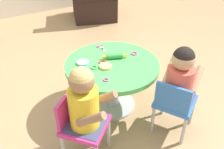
{
  "coord_description": "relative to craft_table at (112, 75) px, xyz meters",
  "views": [
    {
      "loc": [
        -0.92,
        -1.56,
        1.59
      ],
      "look_at": [
        0.0,
        0.0,
        0.36
      ],
      "focal_mm": 39.01,
      "sensor_mm": 36.0,
      "label": 1
    }
  ],
  "objects": [
    {
      "name": "cookie_cutter_2",
      "position": [
        0.26,
        0.03,
        0.13
      ],
      "size": [
        0.06,
        0.06,
        0.01
      ],
      "primitive_type": "torus",
      "color": "#D83FA5",
      "rests_on": "craft_table"
    },
    {
      "name": "seated_child_left",
      "position": [
        -0.45,
        -0.39,
        0.17
      ],
      "size": [
        0.43,
        0.44,
        0.51
      ],
      "color": "#3F4772",
      "rests_on": "ground"
    },
    {
      "name": "playdough_blob_1",
      "position": [
        -0.22,
        0.12,
        0.13
      ],
      "size": [
        0.11,
        0.11,
        0.02
      ],
      "primitive_type": "cylinder",
      "color": "#8CCCF2",
      "rests_on": "craft_table"
    },
    {
      "name": "craft_table",
      "position": [
        0.0,
        0.0,
        0.0
      ],
      "size": [
        0.83,
        0.83,
        0.48
      ],
      "color": "silver",
      "rests_on": "ground"
    },
    {
      "name": "seated_child_right",
      "position": [
        0.3,
        -0.51,
        0.17
      ],
      "size": [
        0.43,
        0.4,
        0.51
      ],
      "color": "#3F4772",
      "rests_on": "ground"
    },
    {
      "name": "craft_scissors",
      "position": [
        0.05,
        0.3,
        0.13
      ],
      "size": [
        0.08,
        0.14,
        0.01
      ],
      "color": "silver",
      "rests_on": "craft_table"
    },
    {
      "name": "armchair_dark",
      "position": [
        0.92,
        2.15,
        -0.05
      ],
      "size": [
        0.9,
        0.91,
        0.85
      ],
      "color": "black",
      "rests_on": "ground"
    },
    {
      "name": "child_chair_left",
      "position": [
        -0.47,
        -0.36,
        -0.05
      ],
      "size": [
        0.42,
        0.42,
        0.54
      ],
      "color": "#B7B7BC",
      "rests_on": "ground"
    },
    {
      "name": "ground_plane",
      "position": [
        0.0,
        0.0,
        -0.36
      ],
      "size": [
        10.0,
        10.0,
        0.0
      ],
      "primitive_type": "plane",
      "color": "tan"
    },
    {
      "name": "cookie_cutter_3",
      "position": [
        -0.07,
        0.05,
        0.13
      ],
      "size": [
        0.07,
        0.07,
        0.01
      ],
      "primitive_type": "torus",
      "color": "red",
      "rests_on": "craft_table"
    },
    {
      "name": "playdough_blob_0",
      "position": [
        -0.08,
        -0.03,
        0.13
      ],
      "size": [
        0.11,
        0.11,
        0.02
      ],
      "primitive_type": "cylinder",
      "color": "#F2CC72",
      "rests_on": "craft_table"
    },
    {
      "name": "cookie_cutter_0",
      "position": [
        -0.17,
        0.01,
        0.13
      ],
      "size": [
        0.06,
        0.06,
        0.01
      ],
      "primitive_type": "torus",
      "color": "#4CB259",
      "rests_on": "craft_table"
    },
    {
      "name": "child_chair_right",
      "position": [
        0.27,
        -0.53,
        -0.05
      ],
      "size": [
        0.41,
        0.41,
        0.54
      ],
      "color": "#B7B7BC",
      "rests_on": "ground"
    },
    {
      "name": "cookie_cutter_1",
      "position": [
        -0.17,
        -0.2,
        0.13
      ],
      "size": [
        0.05,
        0.05,
        0.01
      ],
      "primitive_type": "torus",
      "color": "#D83FA5",
      "rests_on": "craft_table"
    },
    {
      "name": "rolling_pin",
      "position": [
        0.06,
        0.06,
        0.15
      ],
      "size": [
        0.22,
        0.11,
        0.05
      ],
      "color": "green",
      "rests_on": "craft_table"
    }
  ]
}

